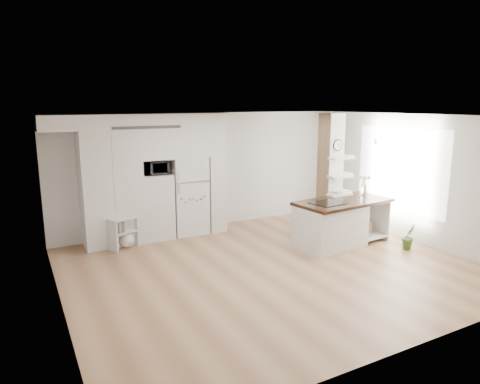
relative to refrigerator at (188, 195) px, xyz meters
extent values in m
cube|color=tan|center=(0.53, -2.68, -0.88)|extent=(7.00, 6.00, 0.01)
cube|color=white|center=(0.53, -2.68, 1.82)|extent=(7.00, 6.00, 0.04)
cube|color=silver|center=(0.53, 0.32, 0.47)|extent=(7.00, 0.04, 2.70)
cube|color=silver|center=(0.53, -5.68, 0.47)|extent=(7.00, 0.04, 2.70)
cube|color=silver|center=(-2.98, -2.68, 0.47)|extent=(0.04, 6.00, 2.70)
cube|color=silver|center=(4.03, -2.68, 0.47)|extent=(0.04, 6.00, 2.70)
cube|color=silver|center=(-1.68, -0.01, 0.32)|extent=(1.20, 0.65, 2.40)
cube|color=silver|center=(-0.75, -0.01, -0.17)|extent=(0.65, 0.65, 1.42)
cube|color=silver|center=(-0.75, -0.01, 1.20)|extent=(0.65, 0.65, 0.65)
cube|color=silver|center=(0.00, -0.01, 1.20)|extent=(0.85, 0.65, 0.65)
cube|color=silver|center=(0.62, -0.01, 0.32)|extent=(0.40, 0.65, 2.40)
cube|color=silver|center=(-0.97, -0.03, 1.67)|extent=(4.00, 0.70, 0.30)
cube|color=#262626|center=(-0.97, -0.37, 1.56)|extent=(1.40, 0.04, 0.06)
cube|color=white|center=(0.00, 0.00, 0.00)|extent=(0.78, 0.66, 1.75)
cube|color=#B2B2B7|center=(0.00, -0.34, 0.36)|extent=(0.78, 0.01, 0.03)
cube|color=silver|center=(2.82, -1.48, 0.47)|extent=(0.40, 0.40, 2.70)
cube|color=tan|center=(2.61, -1.48, 0.47)|extent=(0.02, 0.40, 2.70)
cube|color=tan|center=(2.82, -1.27, 0.47)|extent=(0.40, 0.02, 2.70)
cylinder|color=black|center=(2.82, -1.69, 1.14)|extent=(0.25, 0.03, 0.25)
cylinder|color=white|center=(2.82, -1.71, 1.14)|extent=(0.21, 0.01, 0.21)
plane|color=white|center=(4.00, -2.38, 0.62)|extent=(0.00, 2.40, 2.40)
cylinder|color=white|center=(2.23, -2.53, 1.24)|extent=(0.12, 0.12, 0.10)
cube|color=silver|center=(2.22, -2.27, -0.44)|extent=(1.42, 1.00, 0.87)
cube|color=silver|center=(3.20, -2.17, -0.76)|extent=(0.80, 0.94, 0.04)
cube|color=silver|center=(3.54, -2.14, -0.44)|extent=(0.11, 0.88, 0.87)
cube|color=#351E0F|center=(2.58, -2.23, 0.03)|extent=(2.15, 1.17, 0.06)
cube|color=black|center=(2.12, -2.27, 0.06)|extent=(0.67, 0.57, 0.01)
cube|color=olive|center=(3.15, -2.18, -0.61)|extent=(0.44, 0.35, 0.26)
cylinder|color=white|center=(3.29, -2.06, 0.17)|extent=(0.12, 0.12, 0.22)
cube|color=silver|center=(-1.81, -0.49, -0.55)|extent=(0.16, 0.30, 0.65)
cube|color=silver|center=(-1.34, -0.27, -0.55)|extent=(0.16, 0.30, 0.65)
cube|color=silver|center=(-1.57, -0.38, -0.24)|extent=(0.63, 0.52, 0.03)
cube|color=silver|center=(-1.57, -0.38, -0.52)|extent=(0.60, 0.50, 0.03)
sphere|color=white|center=(-1.50, -0.35, -0.72)|extent=(0.32, 0.32, 0.32)
imported|color=#43722D|center=(3.52, -3.15, -0.61)|extent=(0.32, 0.27, 0.53)
imported|color=#43722D|center=(3.52, -0.46, -0.65)|extent=(0.26, 0.26, 0.45)
imported|color=#2D2D2D|center=(-0.75, -0.06, 0.69)|extent=(0.54, 0.37, 0.30)
imported|color=#43722D|center=(3.15, -1.38, 0.65)|extent=(0.27, 0.23, 0.30)
imported|color=white|center=(2.82, -1.78, 0.13)|extent=(0.22, 0.22, 0.05)
camera|label=1|loc=(-3.41, -8.84, 2.04)|focal=32.00mm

